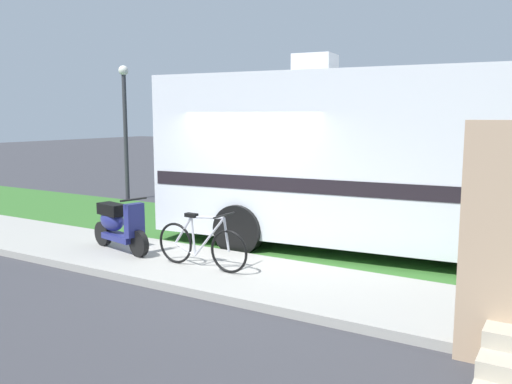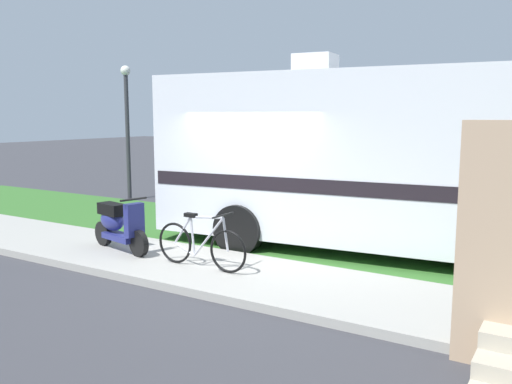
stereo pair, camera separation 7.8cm
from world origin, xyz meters
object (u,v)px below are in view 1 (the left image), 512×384
(motorhome_rv, at_px, (383,156))
(bicycle, at_px, (201,244))
(pickup_truck_near, at_px, (444,178))
(street_lamp_post, at_px, (125,118))
(scooter, at_px, (118,224))

(motorhome_rv, xyz_separation_m, bicycle, (-1.95, -2.68, -1.26))
(bicycle, bearing_deg, pickup_truck_near, 73.88)
(pickup_truck_near, distance_m, street_lamp_post, 8.85)
(scooter, xyz_separation_m, pickup_truck_near, (3.96, 7.04, 0.34))
(motorhome_rv, height_order, bicycle, motorhome_rv)
(scooter, relative_size, pickup_truck_near, 0.29)
(scooter, xyz_separation_m, bicycle, (1.89, -0.13, -0.09))
(bicycle, height_order, pickup_truck_near, pickup_truck_near)
(bicycle, xyz_separation_m, pickup_truck_near, (2.07, 7.18, 0.43))
(motorhome_rv, height_order, street_lamp_post, street_lamp_post)
(bicycle, xyz_separation_m, street_lamp_post, (-6.36, 4.92, 1.87))
(scooter, bearing_deg, pickup_truck_near, 60.64)
(pickup_truck_near, height_order, street_lamp_post, street_lamp_post)
(bicycle, relative_size, street_lamp_post, 0.44)
(motorhome_rv, height_order, scooter, motorhome_rv)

